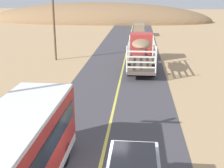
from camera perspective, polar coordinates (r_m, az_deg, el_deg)
name	(u,v)px	position (r m, az deg, el deg)	size (l,w,h in m)	color
livestock_truck	(141,47)	(31.01, 5.60, 6.97)	(2.53, 9.70, 3.02)	#B2332D
car_far	(139,29)	(51.67, 5.18, 10.33)	(1.90, 4.62, 1.93)	#8C7259
power_pole_mid	(54,20)	(33.20, -11.03, 11.93)	(2.20, 0.24, 8.17)	brown
distant_hill	(98,21)	(76.11, -2.66, 11.80)	(55.75, 18.28, 9.27)	olive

